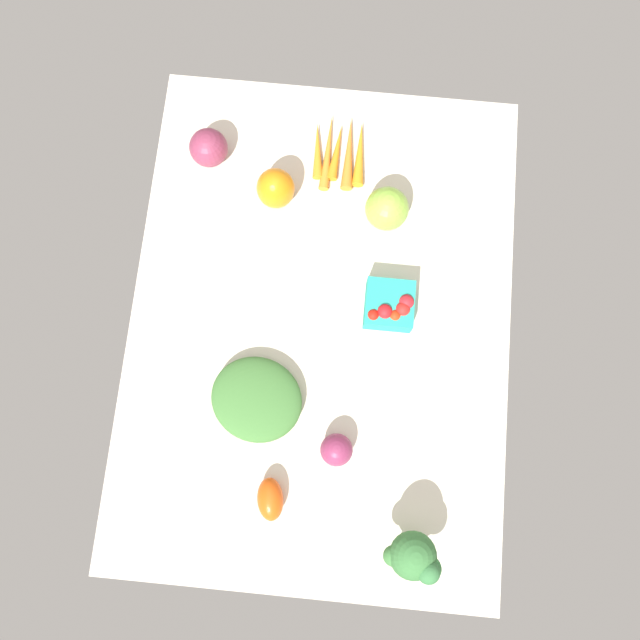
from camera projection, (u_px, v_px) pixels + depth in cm
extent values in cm
cube|color=beige|center=(320.00, 323.00, 132.33)|extent=(104.00, 76.00, 2.00)
sphere|color=#852D51|center=(336.00, 450.00, 123.00)|extent=(6.16, 6.16, 6.16)
cube|color=teal|center=(389.00, 305.00, 129.38)|extent=(9.51, 9.51, 5.28)
sphere|color=red|center=(385.00, 312.00, 126.67)|extent=(2.99, 2.99, 2.99)
sphere|color=red|center=(395.00, 316.00, 126.85)|extent=(2.45, 2.45, 2.45)
sphere|color=red|center=(403.00, 309.00, 126.90)|extent=(2.93, 2.93, 2.93)
sphere|color=red|center=(373.00, 315.00, 126.75)|extent=(2.42, 2.42, 2.42)
sphere|color=red|center=(406.00, 302.00, 127.32)|extent=(3.16, 3.16, 3.16)
cylinder|color=#9AD18A|center=(409.00, 551.00, 119.59)|extent=(3.89, 3.89, 5.27)
sphere|color=#376E37|center=(413.00, 556.00, 113.93)|extent=(8.40, 8.40, 8.40)
sphere|color=#33733A|center=(429.00, 568.00, 113.13)|extent=(4.39, 4.39, 4.39)
sphere|color=#3B7239|center=(393.00, 556.00, 114.42)|extent=(3.67, 3.67, 3.67)
sphere|color=#36713D|center=(428.00, 572.00, 111.56)|extent=(4.07, 4.07, 4.07)
sphere|color=#3C7533|center=(428.00, 570.00, 113.23)|extent=(3.66, 3.66, 3.66)
ellipsoid|color=#E55013|center=(270.00, 499.00, 121.73)|extent=(8.63, 6.25, 4.87)
ellipsoid|color=orange|center=(276.00, 188.00, 132.34)|extent=(10.92, 10.92, 9.53)
ellipsoid|color=#3F7234|center=(257.00, 399.00, 125.60)|extent=(21.69, 22.58, 4.97)
sphere|color=#8ABC3F|center=(387.00, 209.00, 131.78)|extent=(8.85, 8.85, 8.85)
cone|color=orange|center=(360.00, 153.00, 137.80)|extent=(14.50, 2.66, 2.47)
cone|color=orange|center=(349.00, 152.00, 137.82)|extent=(16.53, 2.83, 2.51)
cone|color=orange|center=(338.00, 151.00, 137.99)|extent=(12.77, 3.35, 2.27)
cone|color=orange|center=(328.00, 151.00, 138.09)|extent=(17.38, 2.43, 2.13)
cone|color=orange|center=(318.00, 150.00, 138.09)|extent=(12.70, 3.50, 2.22)
sphere|color=#83314B|center=(209.00, 148.00, 135.07)|extent=(7.97, 7.97, 7.97)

